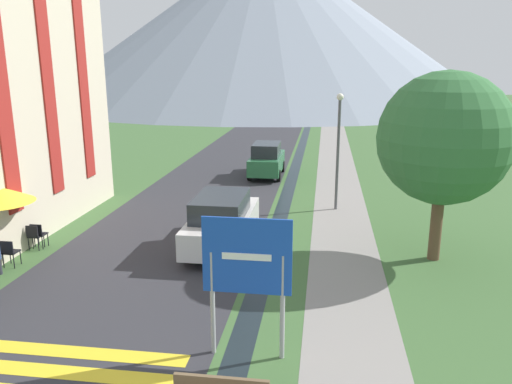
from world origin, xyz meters
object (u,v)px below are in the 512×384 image
(cafe_chair_far_right, at_px, (34,235))
(person_standing_terrace, at_px, (9,223))
(road_sign, at_px, (247,268))
(streetlamp, at_px, (338,141))
(cafe_chair_far_left, at_px, (38,233))
(tree_by_path, at_px, (444,139))
(parked_car_near, at_px, (222,221))
(cafe_chair_middle, at_px, (9,251))
(parked_car_far, at_px, (267,160))

(cafe_chair_far_right, bearing_deg, person_standing_terrace, -164.72)
(road_sign, bearing_deg, streetlamp, 79.82)
(cafe_chair_far_left, relative_size, person_standing_terrace, 0.49)
(streetlamp, height_order, tree_by_path, tree_by_path)
(road_sign, distance_m, parked_car_near, 6.48)
(parked_car_near, distance_m, cafe_chair_far_left, 6.06)
(cafe_chair_middle, bearing_deg, tree_by_path, -3.36)
(road_sign, xyz_separation_m, cafe_chair_far_right, (-7.83, 5.10, -1.45))
(road_sign, height_order, cafe_chair_far_right, road_sign)
(parked_car_near, bearing_deg, cafe_chair_far_right, -170.14)
(road_sign, distance_m, parked_car_far, 17.18)
(tree_by_path, bearing_deg, cafe_chair_far_left, -176.37)
(parked_car_far, bearing_deg, parked_car_near, -91.05)
(parked_car_far, xyz_separation_m, cafe_chair_far_left, (-6.18, -11.83, -0.39))
(parked_car_far, relative_size, cafe_chair_far_left, 4.56)
(cafe_chair_far_right, relative_size, cafe_chair_far_left, 1.00)
(parked_car_near, xyz_separation_m, person_standing_terrace, (-6.64, -1.36, 0.09))
(cafe_chair_far_right, relative_size, person_standing_terrace, 0.49)
(parked_car_near, xyz_separation_m, cafe_chair_far_right, (-6.03, -1.05, -0.40))
(cafe_chair_far_left, relative_size, streetlamp, 0.18)
(person_standing_terrace, bearing_deg, cafe_chair_far_right, 27.26)
(road_sign, xyz_separation_m, cafe_chair_far_left, (-7.77, 5.25, -1.45))
(cafe_chair_far_right, bearing_deg, tree_by_path, -7.68)
(parked_car_near, distance_m, tree_by_path, 7.32)
(parked_car_far, height_order, streetlamp, streetlamp)
(road_sign, xyz_separation_m, parked_car_near, (-1.79, 6.14, -1.05))
(cafe_chair_far_left, bearing_deg, tree_by_path, 11.08)
(parked_car_near, relative_size, cafe_chair_middle, 5.26)
(streetlamp, bearing_deg, cafe_chair_far_left, -148.68)
(road_sign, bearing_deg, person_standing_terrace, 150.43)
(cafe_chair_middle, bearing_deg, cafe_chair_far_left, 76.87)
(parked_car_near, bearing_deg, tree_by_path, -0.75)
(cafe_chair_middle, relative_size, tree_by_path, 0.15)
(cafe_chair_far_right, distance_m, cafe_chair_far_left, 0.16)
(parked_car_near, height_order, tree_by_path, tree_by_path)
(cafe_chair_far_left, bearing_deg, road_sign, -26.57)
(cafe_chair_middle, xyz_separation_m, person_standing_terrace, (-0.68, 1.13, 0.49))
(parked_car_near, relative_size, cafe_chair_far_left, 5.26)
(parked_car_near, distance_m, person_standing_terrace, 6.78)
(cafe_chair_far_left, bearing_deg, person_standing_terrace, -137.27)
(road_sign, bearing_deg, parked_car_near, 106.25)
(road_sign, height_order, cafe_chair_middle, road_sign)
(road_sign, xyz_separation_m, person_standing_terrace, (-8.43, 4.78, -0.96))
(parked_car_far, bearing_deg, tree_by_path, -59.34)
(cafe_chair_far_right, distance_m, streetlamp, 11.81)
(parked_car_near, bearing_deg, streetlamp, 53.07)
(cafe_chair_far_right, distance_m, cafe_chair_middle, 1.44)
(cafe_chair_far_right, bearing_deg, cafe_chair_middle, -98.94)
(cafe_chair_middle, relative_size, streetlamp, 0.18)
(parked_car_far, height_order, cafe_chair_far_right, parked_car_far)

